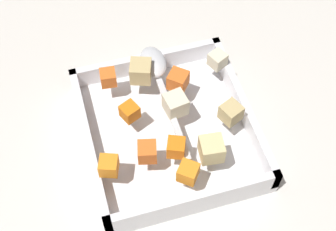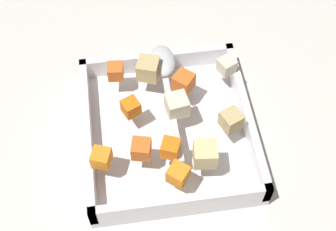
{
  "view_description": "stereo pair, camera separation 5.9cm",
  "coord_description": "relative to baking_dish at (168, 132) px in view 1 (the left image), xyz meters",
  "views": [
    {
      "loc": [
        0.39,
        -0.13,
        0.69
      ],
      "look_at": [
        -0.01,
        -0.02,
        0.06
      ],
      "focal_mm": 52.34,
      "sensor_mm": 36.0,
      "label": 1
    },
    {
      "loc": [
        0.4,
        -0.07,
        0.69
      ],
      "look_at": [
        -0.01,
        -0.02,
        0.06
      ],
      "focal_mm": 52.34,
      "sensor_mm": 36.0,
      "label": 2
    }
  ],
  "objects": [
    {
      "name": "potato_chunk_under_handle",
      "position": [
        -0.08,
        0.11,
        0.05
      ],
      "size": [
        0.03,
        0.03,
        0.03
      ],
      "primitive_type": "cube",
      "rotation": [
        0.0,
        0.0,
        0.46
      ],
      "color": "beige",
      "rests_on": "baking_dish"
    },
    {
      "name": "carrot_chunk_back_center",
      "position": [
        -0.06,
        0.03,
        0.05
      ],
      "size": [
        0.04,
        0.04,
        0.03
      ],
      "primitive_type": "cube",
      "rotation": [
        0.0,
        0.0,
        4.01
      ],
      "color": "orange",
      "rests_on": "baking_dish"
    },
    {
      "name": "carrot_chunk_corner_ne",
      "position": [
        0.06,
        -0.0,
        0.05
      ],
      "size": [
        0.03,
        0.03,
        0.03
      ],
      "primitive_type": "cube",
      "rotation": [
        0.0,
        0.0,
        1.18
      ],
      "color": "orange",
      "rests_on": "baking_dish"
    },
    {
      "name": "carrot_chunk_mid_left",
      "position": [
        0.1,
        -0.0,
        0.05
      ],
      "size": [
        0.04,
        0.04,
        0.03
      ],
      "primitive_type": "cube",
      "rotation": [
        0.0,
        0.0,
        4.04
      ],
      "color": "orange",
      "rests_on": "baking_dish"
    },
    {
      "name": "ground_plane",
      "position": [
        0.01,
        0.02,
        -0.02
      ],
      "size": [
        4.0,
        4.0,
        0.0
      ],
      "primitive_type": "plane",
      "color": "beige"
    },
    {
      "name": "carrot_chunk_far_left",
      "position": [
        0.06,
        -0.05,
        0.05
      ],
      "size": [
        0.03,
        0.03,
        0.03
      ],
      "primitive_type": "cube",
      "rotation": [
        0.0,
        0.0,
        2.91
      ],
      "color": "orange",
      "rests_on": "baking_dish"
    },
    {
      "name": "potato_chunk_heap_side",
      "position": [
        -0.09,
        -0.02,
        0.05
      ],
      "size": [
        0.04,
        0.04,
        0.03
      ],
      "primitive_type": "cube",
      "rotation": [
        0.0,
        0.0,
        2.81
      ],
      "color": "tan",
      "rests_on": "baking_dish"
    },
    {
      "name": "potato_chunk_corner_sw",
      "position": [
        -0.01,
        0.01,
        0.05
      ],
      "size": [
        0.04,
        0.04,
        0.03
      ],
      "primitive_type": "cube",
      "rotation": [
        0.0,
        0.0,
        0.16
      ],
      "color": "beige",
      "rests_on": "baking_dish"
    },
    {
      "name": "carrot_chunk_mid_right",
      "position": [
        -0.1,
        -0.07,
        0.05
      ],
      "size": [
        0.03,
        0.03,
        0.03
      ],
      "primitive_type": "cube",
      "rotation": [
        0.0,
        0.0,
        4.62
      ],
      "color": "orange",
      "rests_on": "baking_dish"
    },
    {
      "name": "baking_dish",
      "position": [
        0.0,
        0.0,
        0.0
      ],
      "size": [
        0.28,
        0.27,
        0.05
      ],
      "color": "silver",
      "rests_on": "ground_plane"
    },
    {
      "name": "potato_chunk_corner_nw",
      "position": [
        0.02,
        0.09,
        0.05
      ],
      "size": [
        0.04,
        0.04,
        0.03
      ],
      "primitive_type": "cube",
      "rotation": [
        0.0,
        0.0,
        3.56
      ],
      "color": "tan",
      "rests_on": "baking_dish"
    },
    {
      "name": "carrot_chunk_front_center",
      "position": [
        -0.02,
        -0.06,
        0.05
      ],
      "size": [
        0.03,
        0.03,
        0.02
      ],
      "primitive_type": "cube",
      "rotation": [
        0.0,
        0.0,
        5.13
      ],
      "color": "orange",
      "rests_on": "baking_dish"
    },
    {
      "name": "carrot_chunk_near_left",
      "position": [
        0.06,
        -0.11,
        0.05
      ],
      "size": [
        0.03,
        0.03,
        0.03
      ],
      "primitive_type": "cube",
      "rotation": [
        0.0,
        0.0,
        5.94
      ],
      "color": "orange",
      "rests_on": "baking_dish"
    },
    {
      "name": "potato_chunk_near_spoon",
      "position": [
        0.08,
        0.04,
        0.05
      ],
      "size": [
        0.04,
        0.04,
        0.03
      ],
      "primitive_type": "cube",
      "rotation": [
        0.0,
        0.0,
        4.61
      ],
      "color": "#E0CC89",
      "rests_on": "baking_dish"
    },
    {
      "name": "serving_spoon",
      "position": [
        -0.1,
        0.01,
        0.05
      ],
      "size": [
        0.22,
        0.04,
        0.02
      ],
      "rotation": [
        0.0,
        0.0,
        0.01
      ],
      "color": "silver",
      "rests_on": "baking_dish"
    }
  ]
}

